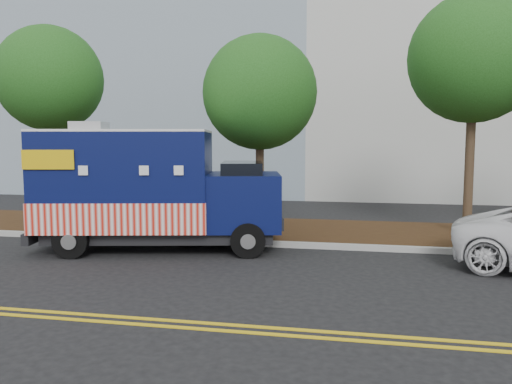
# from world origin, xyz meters

# --- Properties ---
(ground) EXTENTS (120.00, 120.00, 0.00)m
(ground) POSITION_xyz_m (0.00, 0.00, 0.00)
(ground) COLOR black
(ground) RESTS_ON ground
(curb) EXTENTS (120.00, 0.18, 0.15)m
(curb) POSITION_xyz_m (0.00, 1.40, 0.07)
(curb) COLOR #9E9E99
(curb) RESTS_ON ground
(mulch_strip) EXTENTS (120.00, 4.00, 0.15)m
(mulch_strip) POSITION_xyz_m (0.00, 3.50, 0.07)
(mulch_strip) COLOR black
(mulch_strip) RESTS_ON ground
(centerline_near) EXTENTS (120.00, 0.10, 0.01)m
(centerline_near) POSITION_xyz_m (0.00, -4.45, 0.01)
(centerline_near) COLOR gold
(centerline_near) RESTS_ON ground
(centerline_far) EXTENTS (120.00, 0.10, 0.01)m
(centerline_far) POSITION_xyz_m (0.00, -4.70, 0.01)
(centerline_far) COLOR gold
(centerline_far) RESTS_ON ground
(tree_a) EXTENTS (3.51, 3.51, 6.68)m
(tree_a) POSITION_xyz_m (-5.82, 3.71, 4.91)
(tree_a) COLOR #38281C
(tree_a) RESTS_ON ground
(tree_b) EXTENTS (3.54, 3.54, 6.10)m
(tree_b) POSITION_xyz_m (1.36, 3.70, 4.32)
(tree_b) COLOR #38281C
(tree_b) RESTS_ON ground
(tree_c) EXTENTS (3.66, 3.66, 7.01)m
(tree_c) POSITION_xyz_m (7.54, 3.66, 5.16)
(tree_c) COLOR #38281C
(tree_c) RESTS_ON ground
(sign_post) EXTENTS (0.06, 0.06, 2.40)m
(sign_post) POSITION_xyz_m (-2.66, 1.83, 1.20)
(sign_post) COLOR #473828
(sign_post) RESTS_ON ground
(food_truck) EXTENTS (6.64, 3.53, 3.33)m
(food_truck) POSITION_xyz_m (-1.00, 0.50, 1.51)
(food_truck) COLOR black
(food_truck) RESTS_ON ground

